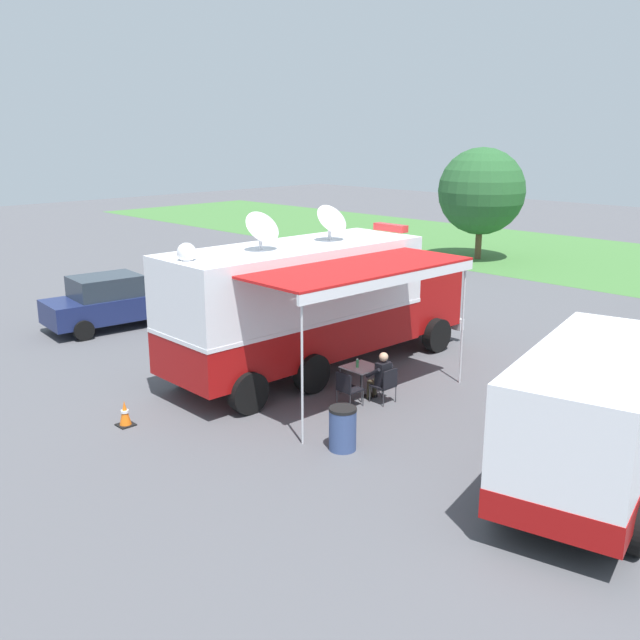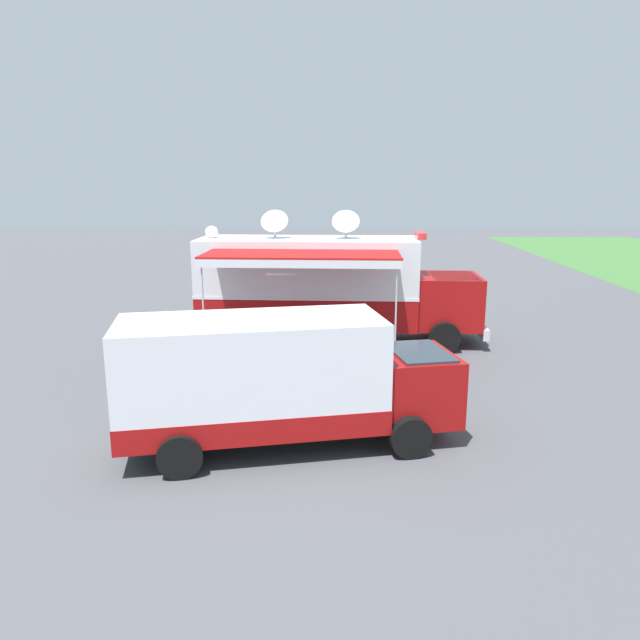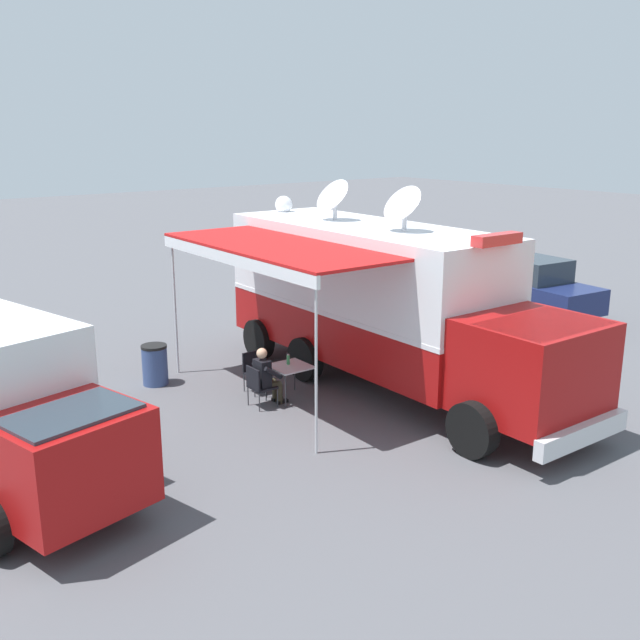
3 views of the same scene
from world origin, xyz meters
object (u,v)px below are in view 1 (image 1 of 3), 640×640
object	(u,v)px
trash_bin	(343,429)
traffic_cone	(125,414)
seated_responder	(380,375)
support_truck	(600,414)
folding_table	(361,369)
folding_chair_at_table	(386,383)
folding_chair_beside_table	(347,387)
water_bottle	(357,363)
command_truck	(316,300)
car_behind_truck	(110,302)

from	to	relation	value
trash_bin	traffic_cone	xyz separation A→B (m)	(-4.22, -2.55, -0.18)
seated_responder	support_truck	world-z (taller)	support_truck
folding_table	support_truck	bearing A→B (deg)	-3.28
trash_bin	seated_responder	bearing A→B (deg)	115.46
folding_table	folding_chair_at_table	size ratio (longest dim) A/B	0.94
trash_bin	folding_chair_beside_table	bearing A→B (deg)	131.17
water_bottle	traffic_cone	distance (m)	5.57
folding_table	trash_bin	distance (m)	3.19
command_truck	support_truck	size ratio (longest dim) A/B	1.35
folding_table	folding_chair_beside_table	distance (m)	0.92
seated_responder	water_bottle	bearing A→B (deg)	-169.77
car_behind_truck	traffic_cone	bearing A→B (deg)	-26.75
car_behind_truck	support_truck	bearing A→B (deg)	3.37
seated_responder	folding_table	bearing A→B (deg)	-179.79
traffic_cone	car_behind_truck	distance (m)	8.56
folding_chair_at_table	support_truck	bearing A→B (deg)	-3.74
seated_responder	trash_bin	bearing A→B (deg)	-64.54
folding_chair_beside_table	trash_bin	bearing A→B (deg)	-48.83
traffic_cone	support_truck	world-z (taller)	support_truck
folding_chair_at_table	trash_bin	size ratio (longest dim) A/B	0.96
folding_chair_at_table	folding_chair_beside_table	world-z (taller)	same
folding_chair_beside_table	trash_bin	distance (m)	2.32
trash_bin	support_truck	distance (m)	4.91
water_bottle	folding_chair_at_table	size ratio (longest dim) A/B	0.26
trash_bin	car_behind_truck	size ratio (longest dim) A/B	0.21
command_truck	traffic_cone	size ratio (longest dim) A/B	16.46
trash_bin	car_behind_truck	bearing A→B (deg)	173.75
car_behind_truck	folding_chair_beside_table	bearing A→B (deg)	2.50
command_truck	water_bottle	xyz separation A→B (m)	(2.12, -0.67, -1.11)
folding_chair_beside_table	seated_responder	distance (m)	0.91
support_truck	water_bottle	bearing A→B (deg)	177.81
folding_table	water_bottle	world-z (taller)	water_bottle
car_behind_truck	water_bottle	bearing A→B (deg)	6.79
water_bottle	support_truck	bearing A→B (deg)	-2.19
support_truck	car_behind_truck	xyz separation A→B (m)	(-16.12, -0.95, -0.51)
traffic_cone	car_behind_truck	bearing A→B (deg)	153.25
trash_bin	folding_table	bearing A→B (deg)	125.45
folding_chair_beside_table	car_behind_truck	xyz separation A→B (m)	(-10.32, -0.45, 0.37)
car_behind_truck	folding_table	bearing A→B (deg)	7.41
folding_table	folding_chair_beside_table	world-z (taller)	folding_chair_beside_table
water_bottle	folding_chair_beside_table	distance (m)	0.88
folding_chair_beside_table	folding_chair_at_table	bearing A→B (deg)	60.52
traffic_cone	folding_chair_at_table	bearing A→B (deg)	58.36
water_bottle	trash_bin	world-z (taller)	water_bottle
folding_chair_at_table	car_behind_truck	world-z (taller)	car_behind_truck
traffic_cone	folding_table	bearing A→B (deg)	65.27
water_bottle	seated_responder	size ratio (longest dim) A/B	0.18
traffic_cone	folding_chair_beside_table	bearing A→B (deg)	57.94
seated_responder	folding_chair_at_table	bearing A→B (deg)	-1.35
folding_chair_at_table	traffic_cone	size ratio (longest dim) A/B	1.50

